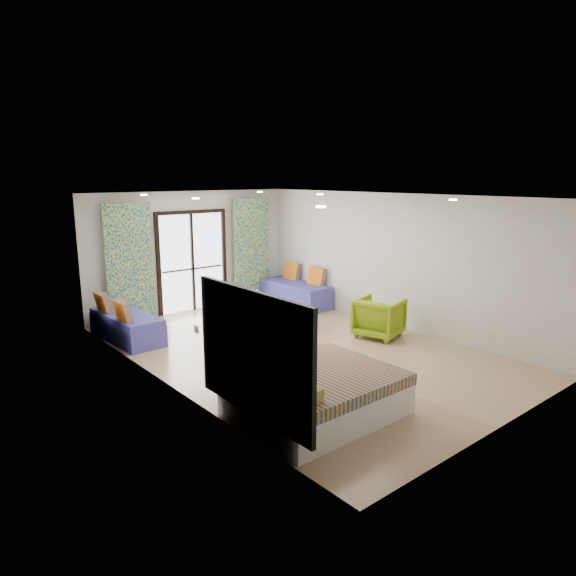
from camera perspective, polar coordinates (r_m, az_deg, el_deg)
floor at (r=9.19m, az=1.23°, el=-6.91°), size 5.00×7.50×0.01m
ceiling at (r=8.68m, az=1.32°, el=10.17°), size 5.00×7.50×0.01m
wall_back at (r=11.88m, az=-10.69°, el=4.03°), size 5.00×0.01×2.70m
wall_front at (r=6.56m, az=23.31°, el=-3.57°), size 5.00×0.01×2.70m
wall_left at (r=7.47m, az=-13.37°, el=-1.00°), size 0.01×7.50×2.70m
wall_right at (r=10.62m, az=11.54°, el=3.01°), size 0.01×7.50×2.70m
balcony_door at (r=11.87m, az=-10.60°, el=3.57°), size 1.76×0.08×2.28m
balcony_rail at (r=11.93m, az=-10.56°, el=2.12°), size 1.52×0.03×0.04m
curtain_left at (r=11.08m, az=-17.22°, el=2.56°), size 1.00×0.10×2.50m
curtain_right at (r=12.57m, az=-4.07°, el=4.20°), size 1.00×0.10×2.50m
downlight_a at (r=6.26m, az=3.67°, el=9.00°), size 0.12×0.12×0.02m
downlight_b at (r=8.43m, az=17.86°, el=9.31°), size 0.12×0.12×0.02m
downlight_c at (r=8.69m, az=-10.23°, el=9.78°), size 0.12×0.12×0.02m
downlight_d at (r=10.36m, az=3.58°, el=10.35°), size 0.12×0.12×0.02m
downlight_e at (r=10.47m, az=-15.73°, el=9.94°), size 0.12×0.12×0.02m
downlight_f at (r=11.89m, az=-3.15°, el=10.62°), size 0.12×0.12×0.02m
headboard at (r=5.90m, az=-3.98°, el=-7.33°), size 0.06×2.10×1.50m
switch_plate at (r=6.90m, az=-10.14°, el=-4.54°), size 0.02×0.10×0.10m
bed at (r=6.76m, az=3.03°, el=-11.60°), size 2.01×1.64×0.69m
daybed_left at (r=10.14m, az=-17.55°, el=-3.99°), size 0.79×1.83×0.89m
daybed_right at (r=12.30m, az=0.91°, el=-0.49°), size 0.75×1.91×0.94m
coffee_table at (r=10.61m, az=-3.62°, el=-2.08°), size 0.69×0.69×0.76m
vase at (r=10.57m, az=-4.14°, el=-1.38°), size 0.20×0.20×0.18m
armchair at (r=9.98m, az=10.09°, el=-3.04°), size 0.94×0.98×0.83m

